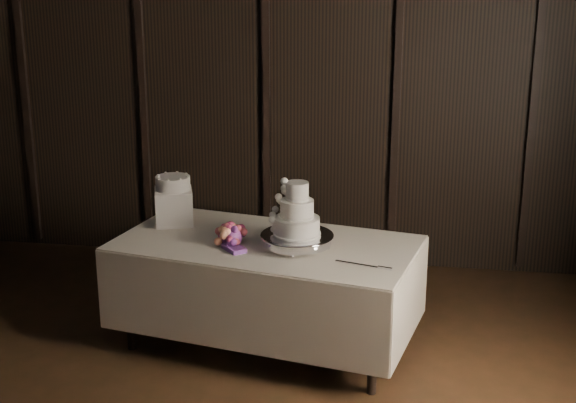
{
  "coord_description": "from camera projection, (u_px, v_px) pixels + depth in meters",
  "views": [
    {
      "loc": [
        1.29,
        -3.19,
        2.55
      ],
      "look_at": [
        0.47,
        1.78,
        1.05
      ],
      "focal_mm": 50.0,
      "sensor_mm": 36.0,
      "label": 1
    }
  ],
  "objects": [
    {
      "name": "display_table",
      "position": [
        266.0,
        289.0,
        5.46
      ],
      "size": [
        2.15,
        1.41,
        0.76
      ],
      "rotation": [
        0.0,
        0.0,
        -0.2
      ],
      "color": "beige",
      "rests_on": "ground"
    },
    {
      "name": "cake_knife",
      "position": [
        356.0,
        264.0,
        4.95
      ],
      "size": [
        0.36,
        0.13,
        0.01
      ],
      "primitive_type": "cube",
      "rotation": [
        0.0,
        0.0,
        -0.28
      ],
      "color": "silver",
      "rests_on": "display_table"
    },
    {
      "name": "box_pedestal",
      "position": [
        174.0,
        207.0,
        5.71
      ],
      "size": [
        0.33,
        0.33,
        0.25
      ],
      "primitive_type": "cube",
      "rotation": [
        0.0,
        0.0,
        0.32
      ],
      "color": "white",
      "rests_on": "display_table"
    },
    {
      "name": "cake_stand",
      "position": [
        297.0,
        241.0,
        5.24
      ],
      "size": [
        0.64,
        0.64,
        0.09
      ],
      "primitive_type": "cylinder",
      "rotation": [
        0.0,
        0.0,
        -0.43
      ],
      "color": "silver",
      "rests_on": "display_table"
    },
    {
      "name": "bouquet",
      "position": [
        231.0,
        235.0,
        5.31
      ],
      "size": [
        0.47,
        0.47,
        0.18
      ],
      "primitive_type": null,
      "rotation": [
        0.0,
        0.0,
        -0.85
      ],
      "color": "#BB4850",
      "rests_on": "display_table"
    },
    {
      "name": "wedding_cake",
      "position": [
        293.0,
        215.0,
        5.18
      ],
      "size": [
        0.33,
        0.3,
        0.36
      ],
      "rotation": [
        0.0,
        0.0,
        -0.09
      ],
      "color": "white",
      "rests_on": "cake_stand"
    },
    {
      "name": "small_cake",
      "position": [
        173.0,
        183.0,
        5.66
      ],
      "size": [
        0.25,
        0.25,
        0.1
      ],
      "primitive_type": "cylinder",
      "rotation": [
        0.0,
        0.0,
        0.0
      ],
      "color": "white",
      "rests_on": "box_pedestal"
    },
    {
      "name": "room",
      "position": [
        117.0,
        212.0,
        3.52
      ],
      "size": [
        6.08,
        7.08,
        3.08
      ],
      "color": "black",
      "rests_on": "ground"
    }
  ]
}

